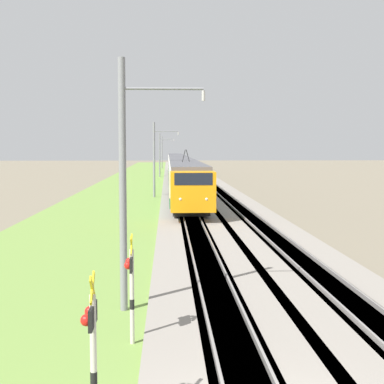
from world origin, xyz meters
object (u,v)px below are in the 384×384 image
crossing_signal_aux (131,280)px  catenary_mast_distant (162,152)px  passenger_train (179,168)px  catenary_mast_far (160,155)px  catenary_mast_mid (155,159)px  crossing_signal_near (92,343)px  catenary_mast_near (125,183)px

crossing_signal_aux → catenary_mast_distant: (113.59, 0.35, 2.26)m
passenger_train → catenary_mast_far: (15.51, 2.85, 1.58)m
catenary_mast_mid → catenary_mast_distant: size_ratio=0.97×
catenary_mast_mid → catenary_mast_distant: (73.86, 0.00, 0.10)m
passenger_train → crossing_signal_near: 65.61m
passenger_train → catenary_mast_mid: (-21.42, 2.85, 1.64)m
passenger_train → crossing_signal_near: (-65.55, 2.85, -0.46)m
catenary_mast_distant → passenger_train: bearing=-176.9°
crossing_signal_near → catenary_mast_far: catenary_mast_far is taller
passenger_train → crossing_signal_aux: bearing=-2.3°
crossing_signal_near → catenary_mast_mid: catenary_mast_mid is taller
catenary_mast_mid → passenger_train: bearing=-7.6°
passenger_train → catenary_mast_distant: catenary_mast_distant is taller
catenary_mast_distant → catenary_mast_near: bearing=-180.0°
passenger_train → catenary_mast_distant: bearing=-176.9°
catenary_mast_mid → catenary_mast_near: bearing=180.0°
passenger_train → catenary_mast_mid: catenary_mast_mid is taller
catenary_mast_far → passenger_train: bearing=-169.6°
catenary_mast_far → crossing_signal_aux: bearing=-179.7°
passenger_train → catenary_mast_near: catenary_mast_near is taller
catenary_mast_near → catenary_mast_mid: 36.93m
crossing_signal_near → catenary_mast_mid: size_ratio=0.40×
catenary_mast_near → catenary_mast_far: size_ratio=1.03×
passenger_train → catenary_mast_mid: 21.67m
catenary_mast_mid → catenary_mast_far: catenary_mast_mid is taller
catenary_mast_mid → crossing_signal_near: bearing=-180.0°
crossing_signal_near → crossing_signal_aux: (4.41, -0.35, -0.06)m
passenger_train → crossing_signal_aux: 61.20m
passenger_train → crossing_signal_aux: passenger_train is taller
catenary_mast_near → catenary_mast_distant: 110.79m
catenary_mast_distant → crossing_signal_near: bearing=-180.0°
crossing_signal_near → catenary_mast_distant: size_ratio=0.39×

